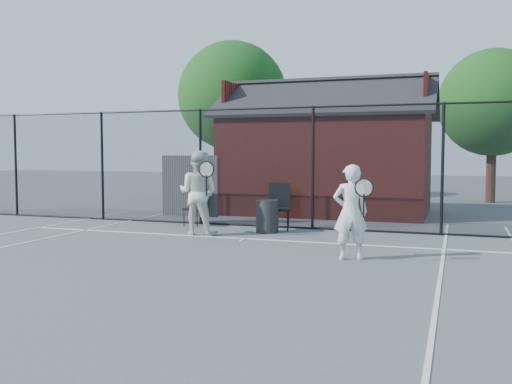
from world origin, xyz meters
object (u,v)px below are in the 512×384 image
(clubhouse, at_px, (328,161))
(chair_right, at_px, (279,207))
(waste_bin, at_px, (267,216))
(player_back, at_px, (198,193))
(chair_left, at_px, (195,207))
(player_front, at_px, (351,212))

(clubhouse, distance_m, chair_right, 4.53)
(clubhouse, distance_m, waste_bin, 5.06)
(clubhouse, bearing_deg, player_back, -106.88)
(chair_left, bearing_deg, clubhouse, 66.86)
(player_front, distance_m, waste_bin, 3.67)
(chair_left, xyz_separation_m, chair_right, (2.25, 0.00, 0.07))
(chair_left, distance_m, chair_right, 2.25)
(chair_right, xyz_separation_m, waste_bin, (-0.13, -0.50, -0.17))
(player_back, relative_size, chair_left, 1.97)
(player_front, xyz_separation_m, waste_bin, (-2.44, 2.70, -0.45))
(chair_right, bearing_deg, player_front, -67.26)
(player_front, height_order, player_back, player_back)
(player_front, distance_m, chair_right, 3.95)
(chair_right, bearing_deg, player_back, -151.26)
(clubhouse, xyz_separation_m, player_front, (2.07, -7.60, -0.77))
(clubhouse, relative_size, player_back, 3.38)
(player_front, xyz_separation_m, player_back, (-3.82, 1.85, 0.12))
(chair_left, xyz_separation_m, waste_bin, (2.12, -0.50, -0.10))
(player_front, xyz_separation_m, chair_right, (-2.30, 3.20, -0.28))
(clubhouse, bearing_deg, chair_right, -93.04)
(player_front, height_order, waste_bin, player_front)
(player_front, bearing_deg, clubhouse, 105.24)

